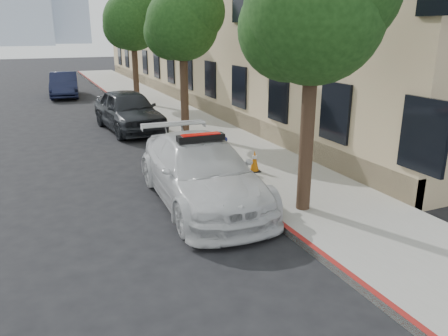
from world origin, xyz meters
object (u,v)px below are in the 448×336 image
parked_car_mid (128,110)px  parked_car_far (64,85)px  police_car (201,172)px  traffic_cone (255,161)px  fire_hydrant (223,152)px

parked_car_mid → parked_car_far: size_ratio=1.07×
police_car → traffic_cone: bearing=32.9°
parked_car_far → fire_hydrant: 17.78m
parked_car_far → traffic_cone: (3.54, -18.22, -0.29)m
parked_car_far → parked_car_mid: bearing=-75.8°
fire_hydrant → police_car: bearing=-148.8°
police_car → fire_hydrant: size_ratio=5.72×
parked_car_far → fire_hydrant: (2.86, -17.54, -0.14)m
police_car → parked_car_mid: size_ratio=1.11×
police_car → fire_hydrant: 2.32m
police_car → parked_car_far: 19.47m
parked_car_mid → police_car: bearing=-95.9°
parked_car_mid → fire_hydrant: size_ratio=5.16×
police_car → traffic_cone: 2.38m
fire_hydrant → traffic_cone: (0.68, -0.68, -0.15)m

